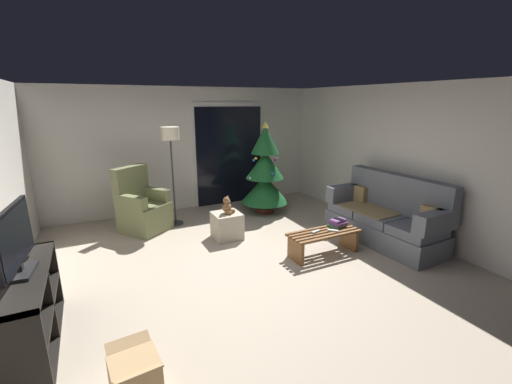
% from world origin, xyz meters
% --- Properties ---
extents(ground_plane, '(7.00, 7.00, 0.00)m').
position_xyz_m(ground_plane, '(0.00, 0.00, 0.00)').
color(ground_plane, '#B2A38E').
extents(wall_back, '(5.72, 0.12, 2.50)m').
position_xyz_m(wall_back, '(0.00, 3.06, 1.25)').
color(wall_back, silver).
rests_on(wall_back, ground).
extents(wall_right, '(0.12, 6.00, 2.50)m').
position_xyz_m(wall_right, '(2.86, 0.00, 1.25)').
color(wall_right, silver).
rests_on(wall_right, ground).
extents(patio_door_frame, '(1.60, 0.02, 2.20)m').
position_xyz_m(patio_door_frame, '(0.89, 2.99, 1.10)').
color(patio_door_frame, silver).
rests_on(patio_door_frame, ground).
extents(patio_door_glass, '(1.50, 0.02, 2.10)m').
position_xyz_m(patio_door_glass, '(0.89, 2.97, 1.05)').
color(patio_door_glass, black).
rests_on(patio_door_glass, ground).
extents(couch, '(0.87, 1.97, 1.08)m').
position_xyz_m(couch, '(2.32, -0.16, 0.40)').
color(couch, slate).
rests_on(couch, ground).
extents(coffee_table, '(1.10, 0.40, 0.36)m').
position_xyz_m(coffee_table, '(1.11, -0.13, 0.24)').
color(coffee_table, brown).
rests_on(coffee_table, ground).
extents(remote_white, '(0.14, 0.14, 0.02)m').
position_xyz_m(remote_white, '(1.23, -0.17, 0.37)').
color(remote_white, silver).
rests_on(remote_white, coffee_table).
extents(remote_silver, '(0.16, 0.08, 0.02)m').
position_xyz_m(remote_silver, '(0.98, -0.09, 0.37)').
color(remote_silver, '#ADADB2').
rests_on(remote_silver, coffee_table).
extents(book_stack, '(0.28, 0.24, 0.12)m').
position_xyz_m(book_stack, '(1.42, -0.05, 0.42)').
color(book_stack, '#337042').
rests_on(book_stack, coffee_table).
extents(cell_phone, '(0.10, 0.16, 0.01)m').
position_xyz_m(cell_phone, '(1.43, -0.06, 0.49)').
color(cell_phone, black).
rests_on(cell_phone, book_stack).
extents(christmas_tree, '(0.95, 0.95, 1.83)m').
position_xyz_m(christmas_tree, '(1.26, 2.01, 0.82)').
color(christmas_tree, '#4C1E19').
rests_on(christmas_tree, ground).
extents(armchair, '(0.96, 0.96, 1.13)m').
position_xyz_m(armchair, '(-1.14, 2.08, 0.40)').
color(armchair, olive).
rests_on(armchair, ground).
extents(floor_lamp, '(0.32, 0.32, 1.78)m').
position_xyz_m(floor_lamp, '(-0.55, 2.14, 1.51)').
color(floor_lamp, '#2D2D30').
rests_on(floor_lamp, ground).
extents(media_shelf, '(0.40, 1.40, 0.75)m').
position_xyz_m(media_shelf, '(-2.53, -0.53, 0.35)').
color(media_shelf, black).
rests_on(media_shelf, ground).
extents(television, '(0.24, 0.84, 0.61)m').
position_xyz_m(television, '(-2.50, -0.48, 1.06)').
color(television, black).
rests_on(television, media_shelf).
extents(ottoman, '(0.44, 0.44, 0.44)m').
position_xyz_m(ottoman, '(0.06, 1.09, 0.22)').
color(ottoman, '#B2A893').
rests_on(ottoman, ground).
extents(teddy_bear_chestnut, '(0.21, 0.22, 0.29)m').
position_xyz_m(teddy_bear_chestnut, '(0.06, 1.08, 0.56)').
color(teddy_bear_chestnut, brown).
rests_on(teddy_bear_chestnut, ottoman).
extents(cardboard_box_open_near_shelf, '(0.38, 0.50, 0.38)m').
position_xyz_m(cardboard_box_open_near_shelf, '(-1.73, -1.48, 0.17)').
color(cardboard_box_open_near_shelf, tan).
rests_on(cardboard_box_open_near_shelf, ground).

